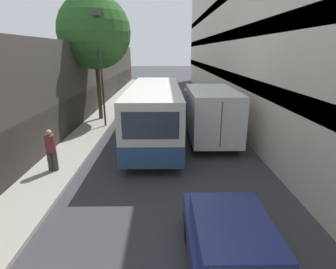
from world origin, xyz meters
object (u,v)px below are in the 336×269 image
object	(u,v)px
car_hatchback	(232,252)
bus	(155,112)
box_truck	(209,111)
pedestrian	(51,149)
panel_van	(151,92)
street_lamp	(100,50)
street_tree_left	(94,32)

from	to	relation	value
car_hatchback	bus	world-z (taller)	bus
box_truck	pedestrian	xyz separation A→B (m)	(-7.06, -4.70, -0.48)
panel_van	box_truck	bearing A→B (deg)	-69.35
car_hatchback	box_truck	size ratio (longest dim) A/B	0.59
car_hatchback	pedestrian	bearing A→B (deg)	138.26
box_truck	street_lamp	bearing A→B (deg)	162.50
car_hatchback	street_tree_left	xyz separation A→B (m)	(-6.00, 14.01, 5.25)
box_truck	street_lamp	world-z (taller)	street_lamp
box_truck	street_tree_left	distance (m)	9.27
street_tree_left	car_hatchback	bearing A→B (deg)	-66.81
pedestrian	car_hatchback	bearing A→B (deg)	-41.74
car_hatchback	box_truck	xyz separation A→B (m)	(1.10, 10.02, 0.83)
pedestrian	street_lamp	distance (m)	7.74
panel_van	street_tree_left	bearing A→B (deg)	-118.91
bus	panel_van	bearing A→B (deg)	93.97
car_hatchback	street_tree_left	bearing A→B (deg)	113.19
pedestrian	street_tree_left	xyz separation A→B (m)	(-0.04, 8.69, 4.90)
car_hatchback	street_tree_left	world-z (taller)	street_tree_left
panel_van	street_lamp	bearing A→B (deg)	-107.96
bus	box_truck	world-z (taller)	bus
pedestrian	bus	bearing A→B (deg)	46.30
street_lamp	street_tree_left	distance (m)	2.38
car_hatchback	street_lamp	bearing A→B (deg)	113.68
pedestrian	street_lamp	world-z (taller)	street_lamp
panel_van	street_tree_left	distance (m)	8.42
car_hatchback	box_truck	bearing A→B (deg)	83.73
panel_van	street_tree_left	size ratio (longest dim) A/B	0.52
box_truck	street_lamp	distance (m)	7.46
pedestrian	street_lamp	size ratio (longest dim) A/B	0.25
street_tree_left	pedestrian	bearing A→B (deg)	-89.73
bus	car_hatchback	bearing A→B (deg)	-78.45
box_truck	street_tree_left	bearing A→B (deg)	150.65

